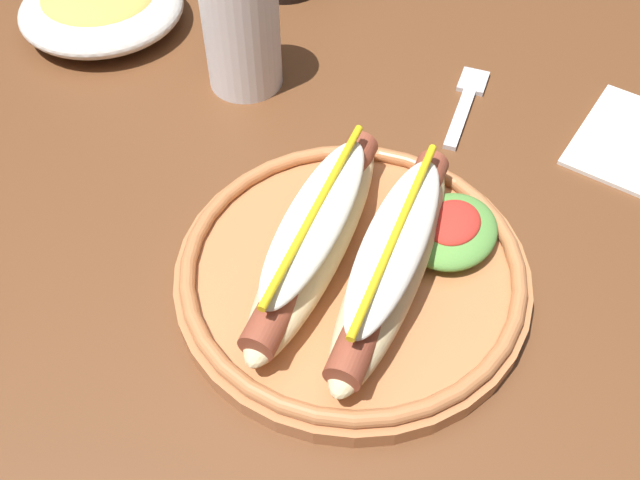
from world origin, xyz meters
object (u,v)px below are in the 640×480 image
at_px(hot_dog_plate, 357,260).
at_px(fork, 466,101).
at_px(side_bowl, 101,6).
at_px(extra_cup, 242,29).

height_order(hot_dog_plate, fork, hot_dog_plate).
bearing_deg(side_bowl, hot_dog_plate, -107.94).
xyz_separation_m(hot_dog_plate, fork, (0.24, 0.03, -0.02)).
bearing_deg(hot_dog_plate, extra_cup, 57.16).
distance_m(hot_dog_plate, side_bowl, 0.43).
bearing_deg(fork, side_bowl, 90.99).
bearing_deg(fork, hot_dog_plate, 171.98).
relative_size(fork, extra_cup, 1.01).
distance_m(extra_cup, side_bowl, 0.19).
distance_m(hot_dog_plate, extra_cup, 0.27).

